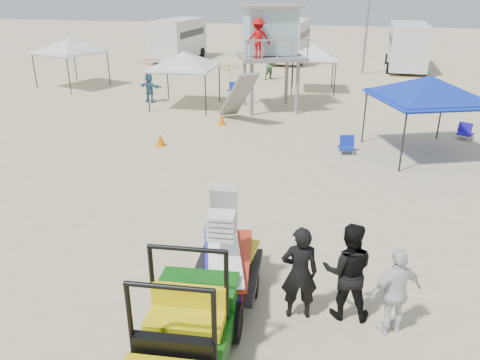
% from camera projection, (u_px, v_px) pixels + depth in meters
% --- Properties ---
extents(ground, '(140.00, 140.00, 0.00)m').
position_uv_depth(ground, '(179.00, 290.00, 9.65)').
color(ground, beige).
rests_on(ground, ground).
extents(utility_cart, '(1.67, 2.88, 2.08)m').
position_uv_depth(utility_cart, '(180.00, 330.00, 7.09)').
color(utility_cart, '#0D540F').
rests_on(utility_cart, ground).
extents(surf_trailer, '(1.51, 2.48, 2.05)m').
position_uv_depth(surf_trailer, '(225.00, 258.00, 9.22)').
color(surf_trailer, black).
rests_on(surf_trailer, ground).
extents(man_left, '(0.78, 0.61, 1.88)m').
position_uv_depth(man_left, '(299.00, 273.00, 8.55)').
color(man_left, black).
rests_on(man_left, ground).
extents(man_mid, '(1.00, 0.82, 1.93)m').
position_uv_depth(man_mid, '(348.00, 271.00, 8.56)').
color(man_mid, black).
rests_on(man_mid, ground).
extents(man_right, '(1.06, 0.87, 1.68)m').
position_uv_depth(man_right, '(396.00, 292.00, 8.18)').
color(man_right, white).
rests_on(man_right, ground).
extents(lifeguard_tower, '(3.97, 3.97, 4.84)m').
position_uv_depth(lifeguard_tower, '(270.00, 35.00, 22.45)').
color(lifeguard_tower, gray).
rests_on(lifeguard_tower, ground).
extents(canopy_blue, '(4.46, 4.46, 3.28)m').
position_uv_depth(canopy_blue, '(431.00, 80.00, 16.43)').
color(canopy_blue, black).
rests_on(canopy_blue, ground).
extents(canopy_white_a, '(3.26, 3.26, 3.18)m').
position_uv_depth(canopy_white_a, '(184.00, 54.00, 23.23)').
color(canopy_white_a, black).
rests_on(canopy_white_a, ground).
extents(canopy_white_b, '(3.97, 3.97, 3.29)m').
position_uv_depth(canopy_white_b, '(68.00, 41.00, 27.81)').
color(canopy_white_b, black).
rests_on(canopy_white_b, ground).
extents(canopy_white_c, '(2.87, 2.87, 3.10)m').
position_uv_depth(canopy_white_c, '(315.00, 47.00, 26.75)').
color(canopy_white_c, black).
rests_on(canopy_white_c, ground).
extents(umbrella_a, '(2.31, 2.34, 1.81)m').
position_uv_depth(umbrella_a, '(150.00, 73.00, 28.22)').
color(umbrella_a, red).
rests_on(umbrella_a, ground).
extents(umbrella_b, '(2.57, 2.60, 1.86)m').
position_uv_depth(umbrella_b, '(229.00, 80.00, 25.98)').
color(umbrella_b, gold).
rests_on(umbrella_b, ground).
extents(cone_near, '(0.34, 0.34, 0.50)m').
position_uv_depth(cone_near, '(161.00, 140.00, 18.19)').
color(cone_near, orange).
rests_on(cone_near, ground).
extents(cone_far, '(0.34, 0.34, 0.50)m').
position_uv_depth(cone_far, '(221.00, 119.00, 20.98)').
color(cone_far, orange).
rests_on(cone_far, ground).
extents(beach_chair_a, '(0.56, 0.60, 0.64)m').
position_uv_depth(beach_chair_a, '(233.00, 88.00, 27.02)').
color(beach_chair_a, '#0F26A9').
rests_on(beach_chair_a, ground).
extents(beach_chair_b, '(0.66, 0.72, 0.64)m').
position_uv_depth(beach_chair_b, '(347.00, 145.00, 17.44)').
color(beach_chair_b, '#0F2CA8').
rests_on(beach_chair_b, ground).
extents(beach_chair_c, '(0.72, 0.80, 0.64)m').
position_uv_depth(beach_chair_c, '(465.00, 131.00, 19.07)').
color(beach_chair_c, '#1C0FA7').
rests_on(beach_chair_c, ground).
extents(rv_far_left, '(2.64, 6.80, 3.25)m').
position_uv_depth(rv_far_left, '(178.00, 38.00, 38.56)').
color(rv_far_left, silver).
rests_on(rv_far_left, ground).
extents(rv_mid_left, '(2.65, 6.50, 3.25)m').
position_uv_depth(rv_mid_left, '(289.00, 39.00, 37.74)').
color(rv_mid_left, silver).
rests_on(rv_mid_left, ground).
extents(rv_mid_right, '(2.64, 7.00, 3.25)m').
position_uv_depth(rv_mid_right, '(408.00, 44.00, 34.25)').
color(rv_mid_right, silver).
rests_on(rv_mid_right, ground).
extents(light_pole_left, '(0.14, 0.14, 8.00)m').
position_uv_depth(light_pole_left, '(368.00, 14.00, 31.45)').
color(light_pole_left, slate).
rests_on(light_pole_left, ground).
extents(distant_beachgoers, '(19.67, 15.28, 1.83)m').
position_uv_depth(distant_beachgoers, '(313.00, 81.00, 26.07)').
color(distant_beachgoers, '#BF8447').
rests_on(distant_beachgoers, ground).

